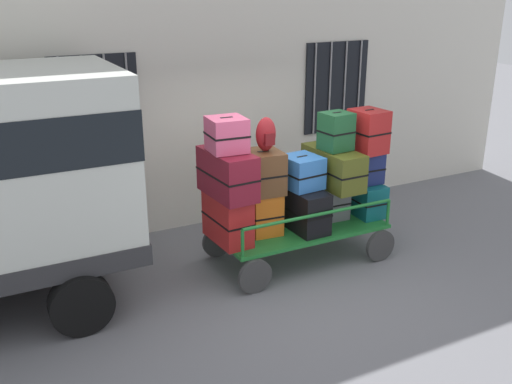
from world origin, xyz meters
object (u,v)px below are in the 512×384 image
suitcase_center_bottom (300,206)px  suitcase_midright_top (336,131)px  suitcase_midright_bottom (331,202)px  suitcase_right_middle (366,167)px  luggage_cart (299,232)px  suitcase_left_bottom (228,218)px  suitcase_left_top (227,134)px  suitcase_right_bottom (364,198)px  suitcase_midleft_bottom (263,212)px  backpack (266,134)px  suitcase_midright_middle (333,167)px  suitcase_midleft_middle (263,172)px  suitcase_left_middle (227,174)px  suitcase_center_middle (302,172)px  suitcase_right_top (368,131)px

suitcase_center_bottom → suitcase_midright_top: bearing=-1.0°
suitcase_midright_bottom → suitcase_right_middle: (0.54, -0.06, 0.45)m
luggage_cart → suitcase_midright_bottom: 0.64m
suitcase_midright_bottom → suitcase_midright_top: 1.03m
suitcase_left_bottom → suitcase_right_middle: bearing=-0.7°
suitcase_left_top → suitcase_right_bottom: 2.45m
suitcase_midleft_bottom → backpack: backpack is taller
suitcase_midright_bottom → backpack: backpack is taller
suitcase_midleft_bottom → suitcase_midright_top: bearing=-2.8°
suitcase_midleft_bottom → suitcase_midright_middle: bearing=-1.2°
suitcase_midright_top → suitcase_center_bottom: bearing=179.0°
luggage_cart → backpack: bearing=177.9°
suitcase_left_bottom → suitcase_midright_middle: suitcase_midright_middle is taller
suitcase_midleft_middle → suitcase_right_middle: 1.62m
luggage_cart → suitcase_left_middle: size_ratio=2.58×
backpack → suitcase_right_bottom: bearing=-1.3°
suitcase_midright_bottom → suitcase_center_middle: bearing=-172.3°
suitcase_midright_middle → suitcase_midright_top: (0.00, -0.03, 0.52)m
suitcase_left_bottom → suitcase_midright_bottom: suitcase_left_bottom is taller
suitcase_left_bottom → suitcase_right_bottom: size_ratio=1.11×
suitcase_left_bottom → suitcase_right_middle: 2.18m
suitcase_midleft_middle → suitcase_midright_top: suitcase_midright_top is taller
suitcase_midleft_bottom → suitcase_midright_top: 1.47m
suitcase_left_bottom → suitcase_left_top: size_ratio=1.64×
suitcase_left_top → luggage_cart: bearing=1.2°
suitcase_left_bottom → suitcase_midright_bottom: 1.61m
suitcase_midleft_middle → suitcase_center_middle: 0.55m
suitcase_midleft_middle → backpack: size_ratio=1.28×
suitcase_left_top → suitcase_center_bottom: 1.56m
suitcase_left_middle → suitcase_midright_bottom: bearing=1.9°
suitcase_midleft_middle → suitcase_right_middle: suitcase_midleft_middle is taller
suitcase_left_middle → suitcase_center_bottom: suitcase_left_middle is taller
suitcase_midleft_middle → backpack: bearing=-40.1°
suitcase_midright_bottom → backpack: (-1.05, -0.01, 1.10)m
suitcase_center_middle → suitcase_right_bottom: suitcase_center_middle is taller
suitcase_right_top → suitcase_center_middle: bearing=-179.0°
suitcase_center_bottom → backpack: (-0.51, 0.03, 1.06)m
suitcase_midright_bottom → backpack: size_ratio=1.14×
suitcase_midleft_bottom → suitcase_midright_top: (1.07, -0.05, 1.00)m
suitcase_midright_top → suitcase_right_bottom: (0.54, -0.00, -1.04)m
suitcase_midright_bottom → suitcase_midright_top: suitcase_midright_top is taller
suitcase_midright_top → suitcase_right_top: suitcase_midright_top is taller
suitcase_midright_middle → suitcase_midright_top: suitcase_midright_top is taller
suitcase_left_middle → suitcase_midleft_middle: 0.55m
suitcase_center_middle → suitcase_right_middle: suitcase_center_middle is taller
suitcase_left_bottom → suitcase_midleft_middle: suitcase_midleft_middle is taller
suitcase_left_top → suitcase_midright_bottom: 1.99m
suitcase_left_bottom → suitcase_midright_top: 1.88m
suitcase_left_bottom → suitcase_midright_middle: bearing=0.5°
suitcase_left_middle → suitcase_right_middle: size_ratio=2.10×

